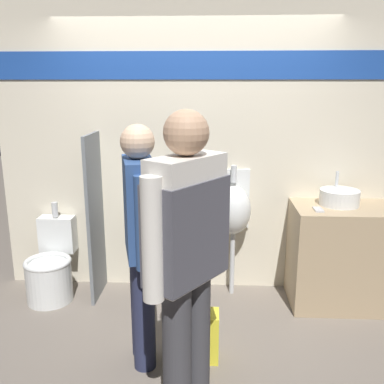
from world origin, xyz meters
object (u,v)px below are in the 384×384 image
at_px(cell_phone, 318,210).
at_px(urinal_far, 233,210).
at_px(urinal_near_counter, 142,209).
at_px(toilet, 51,269).
at_px(sink_basin, 339,197).
at_px(person_with_lanyard, 140,237).
at_px(shopping_bag, 196,335).
at_px(person_in_vest, 187,251).

distance_m(cell_phone, urinal_far, 0.75).
xyz_separation_m(urinal_near_counter, toilet, (-0.84, -0.18, -0.54)).
height_order(cell_phone, urinal_near_counter, urinal_near_counter).
bearing_deg(sink_basin, urinal_far, 174.47).
relative_size(person_with_lanyard, shopping_bag, 3.33).
xyz_separation_m(urinal_far, shopping_bag, (-0.30, -1.03, -0.63)).
bearing_deg(urinal_near_counter, shopping_bag, -62.46).
xyz_separation_m(cell_phone, toilet, (-2.37, 0.08, -0.64)).
distance_m(urinal_far, person_in_vest, 1.63).
bearing_deg(shopping_bag, urinal_near_counter, 117.54).
bearing_deg(shopping_bag, person_with_lanyard, -175.04).
relative_size(urinal_near_counter, urinal_far, 1.00).
bearing_deg(shopping_bag, person_in_vest, -92.92).
bearing_deg(toilet, sink_basin, 2.04).
height_order(urinal_far, toilet, urinal_far).
xyz_separation_m(urinal_near_counter, shopping_bag, (0.54, -1.03, -0.63)).
bearing_deg(person_with_lanyard, toilet, 33.94).
height_order(sink_basin, shopping_bag, sink_basin).
bearing_deg(person_with_lanyard, cell_phone, -74.50).
bearing_deg(toilet, urinal_near_counter, 12.18).
relative_size(sink_basin, shopping_bag, 0.67).
distance_m(urinal_near_counter, shopping_bag, 1.32).
distance_m(sink_basin, person_in_vest, 1.94).
xyz_separation_m(person_in_vest, shopping_bag, (0.03, 0.55, -0.87)).
relative_size(urinal_near_counter, shopping_bag, 2.40).
distance_m(sink_basin, cell_phone, 0.29).
xyz_separation_m(toilet, person_with_lanyard, (1.00, -0.88, 0.66)).
bearing_deg(person_with_lanyard, shopping_bag, -99.78).
relative_size(cell_phone, urinal_far, 0.12).
distance_m(urinal_near_counter, urinal_far, 0.84).
bearing_deg(person_with_lanyard, urinal_far, -47.10).
distance_m(person_in_vest, person_with_lanyard, 0.63).
bearing_deg(cell_phone, shopping_bag, -142.48).
bearing_deg(person_in_vest, urinal_near_counter, 53.84).
relative_size(cell_phone, shopping_bag, 0.28).
bearing_deg(urinal_far, sink_basin, -5.53).
xyz_separation_m(person_in_vest, person_with_lanyard, (-0.34, 0.51, -0.12)).
distance_m(cell_phone, shopping_bag, 1.45).
distance_m(cell_phone, person_with_lanyard, 1.58).
height_order(urinal_far, person_with_lanyard, person_with_lanyard).
distance_m(cell_phone, toilet, 2.45).
distance_m(cell_phone, person_in_vest, 1.67).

